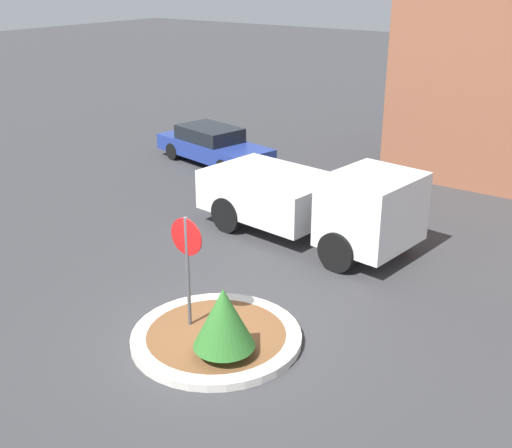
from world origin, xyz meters
TOP-DOWN VIEW (x-y plane):
  - ground_plane at (0.00, 0.00)m, footprint 120.00×120.00m
  - traffic_island at (0.00, 0.00)m, footprint 3.29×3.29m
  - stop_sign at (-0.64, -0.03)m, footprint 0.74×0.07m
  - island_shrub at (0.57, -0.47)m, footprint 1.13×1.13m
  - utility_truck at (-1.10, 5.32)m, footprint 6.08×2.98m
  - parked_sedan_blue at (-7.71, 9.27)m, footprint 5.00×2.63m

SIDE VIEW (x-z plane):
  - ground_plane at x=0.00m, z-range 0.00..0.00m
  - traffic_island at x=0.00m, z-range 0.00..0.16m
  - parked_sedan_blue at x=-7.71m, z-range 0.01..1.35m
  - island_shrub at x=0.57m, z-range 0.26..1.60m
  - utility_truck at x=-1.10m, z-range 0.01..2.16m
  - stop_sign at x=-0.64m, z-range 0.48..2.90m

